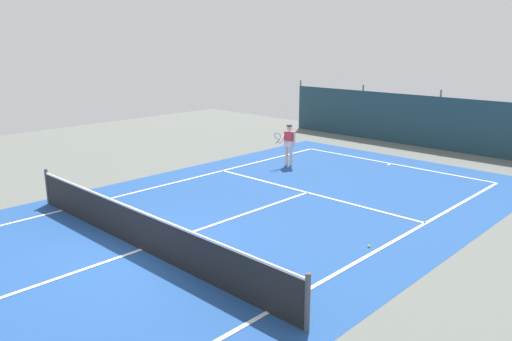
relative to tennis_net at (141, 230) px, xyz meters
name	(u,v)px	position (x,y,z in m)	size (l,w,h in m)	color
ground_plane	(142,250)	(0.00, 0.00, -0.51)	(36.00, 36.00, 0.00)	slate
court_surface	(142,250)	(0.00, 0.00, -0.51)	(11.02, 26.60, 0.01)	#1E478C
tennis_net	(141,230)	(0.00, 0.00, 0.00)	(10.12, 0.10, 1.10)	black
back_fence	(441,133)	(0.00, 16.45, 0.16)	(16.30, 0.98, 2.70)	#1E3D4C
tennis_player	(289,142)	(-2.84, 8.79, 0.45)	(0.63, 0.80, 1.64)	beige
tennis_ball_near_player	(369,246)	(3.86, 3.90, -0.48)	(0.07, 0.07, 0.07)	#CCDB33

